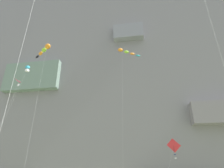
% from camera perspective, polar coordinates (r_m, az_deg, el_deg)
% --- Properties ---
extents(cliff_face, '(180.00, 31.01, 71.53)m').
position_cam_1_polar(cliff_face, '(70.58, 6.02, 4.40)').
color(cliff_face, gray).
rests_on(cliff_face, ground).
extents(kite_box_far_right, '(3.47, 4.20, 24.91)m').
position_cam_1_polar(kite_box_far_right, '(49.71, -24.03, 4.07)').
color(kite_box_far_right, '#38B2D1').
rests_on(kite_box_far_right, ground).
extents(kite_windsock_high_center, '(5.15, 3.91, 27.04)m').
position_cam_1_polar(kite_windsock_high_center, '(43.36, 4.18, 9.56)').
color(kite_windsock_high_center, orange).
rests_on(kite_windsock_high_center, ground).
extents(kite_windsock_upper_left, '(6.98, 8.56, 24.95)m').
position_cam_1_polar(kite_windsock_upper_left, '(41.23, -19.57, 9.61)').
color(kite_windsock_upper_left, orange).
rests_on(kite_windsock_upper_left, ground).
extents(kite_delta_far_left, '(1.50, 5.78, 18.71)m').
position_cam_1_polar(kite_delta_far_left, '(43.81, -25.79, -0.54)').
color(kite_delta_far_left, pink).
rests_on(kite_delta_far_left, ground).
extents(kite_diamond_high_left, '(3.53, 2.73, 7.35)m').
position_cam_1_polar(kite_diamond_high_left, '(35.54, 17.93, -17.18)').
color(kite_diamond_high_left, red).
rests_on(kite_diamond_high_left, ground).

